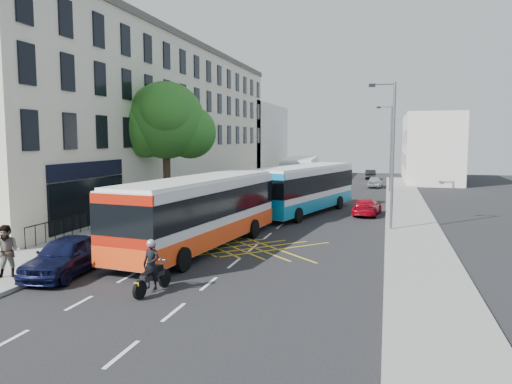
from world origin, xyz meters
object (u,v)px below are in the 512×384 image
Objects in this scene: bus_mid at (305,188)px; pedestrian_far at (101,226)px; lamp_far at (390,144)px; parked_car_blue at (66,256)px; distant_car_grey at (324,179)px; distant_car_silver at (375,182)px; red_hatchback at (367,207)px; distant_car_dark at (370,174)px; parked_car_silver at (151,226)px; street_tree at (165,121)px; motorbike at (152,268)px; pedestrian_near at (7,252)px; lamp_near at (391,148)px; bus_near at (200,211)px; bus_far at (301,175)px.

bus_mid is 7.02× the size of pedestrian_far.
lamp_far reaches higher than parked_car_blue.
distant_car_grey reaches higher than distant_car_silver.
distant_car_dark is (-0.81, 30.88, 0.03)m from red_hatchback.
parked_car_silver is at bearing 84.90° from parked_car_blue.
street_tree is at bearing -40.01° from pedestrian_far.
motorbike reaches higher than parked_car_silver.
pedestrian_near is (-6.36, -39.80, 0.37)m from distant_car_grey.
street_tree is at bearing 121.33° from motorbike.
parked_car_blue reaches higher than parked_car_silver.
pedestrian_near reaches higher than parked_car_blue.
red_hatchback is 1.08× the size of distant_car_silver.
pedestrian_near is (-13.20, -13.63, -3.50)m from lamp_near.
lamp_near is 4.15× the size of pedestrian_near.
lamp_near is 2.06× the size of red_hatchback.
pedestrian_far is (-13.20, -27.63, -3.62)m from lamp_far.
street_tree is 4.56× the size of pedestrian_near.
lamp_far is at bearing 84.11° from bus_mid.
bus_mid is at bearing 135.54° from lamp_near.
bus_mid is at bearing -91.22° from distant_car_grey.
motorbike is 5.55m from pedestrian_near.
distant_car_dark is 51.45m from pedestrian_near.
bus_far is at bearing 96.06° from bus_near.
red_hatchback is at bearing 11.82° from street_tree.
motorbike is (-7.65, -13.47, -3.76)m from lamp_near.
motorbike is (-2.03, -18.99, -0.86)m from bus_mid.
pedestrian_near is at bearing -84.80° from street_tree.
parked_car_blue is at bearing -93.82° from bus_mid.
bus_mid is 3.31× the size of distant_car_dark.
lamp_far reaches higher than red_hatchback.
pedestrian_far is at bearing 141.63° from motorbike.
street_tree is at bearing 104.44° from parked_car_silver.
distant_car_grey is (-6.84, 26.17, -3.88)m from lamp_near.
bus_mid is at bearing -78.06° from pedestrian_far.
parked_car_silver is 1.18× the size of distant_car_silver.
distant_car_dark is (3.40, 31.11, -1.13)m from bus_mid.
pedestrian_far is at bearing 73.43° from distant_car_silver.
parked_car_silver is at bearing 52.91° from red_hatchback.
bus_near reaches higher than pedestrian_near.
parked_car_blue is 1.11× the size of red_hatchback.
pedestrian_far reaches higher than motorbike.
pedestrian_near reaches higher than pedestrian_far.
bus_mid reaches higher than motorbike.
distant_car_silver is (10.45, 37.78, -0.13)m from parked_car_blue.
bus_mid is 2.81× the size of parked_car_silver.
parked_car_silver is 15.16m from red_hatchback.
distant_car_grey is 1.49× the size of distant_car_silver.
distant_car_grey is at bearing 77.55° from parked_car_blue.
motorbike is at bearing -21.28° from parked_car_blue.
parked_car_blue is 20.79m from red_hatchback.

